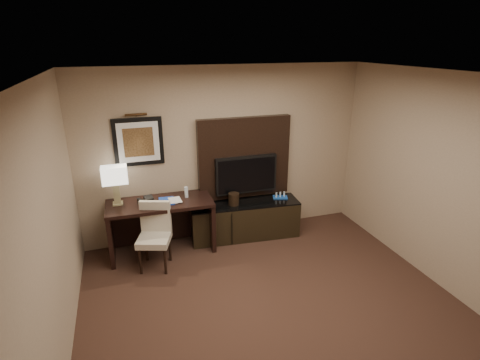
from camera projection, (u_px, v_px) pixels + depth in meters
name	position (u px, v px, depth m)	size (l,w,h in m)	color
floor	(288.00, 332.00, 4.14)	(4.50, 5.00, 0.01)	#321E16
ceiling	(302.00, 80.00, 3.19)	(4.50, 5.00, 0.01)	silver
wall_back	(225.00, 154.00, 5.89)	(4.50, 0.01, 2.70)	#9D866A
wall_left	(41.00, 261.00, 3.01)	(0.01, 5.00, 2.70)	#9D866A
wall_right	(471.00, 195.00, 4.31)	(0.01, 5.00, 2.70)	#9D866A
desk	(162.00, 227.00, 5.59)	(1.52, 0.65, 0.81)	black
credenza	(245.00, 220.00, 6.06)	(1.73, 0.48, 0.60)	black
tv_wall_panel	(244.00, 158.00, 5.95)	(1.50, 0.12, 1.30)	black
tv	(246.00, 175.00, 5.95)	(1.00, 0.08, 0.60)	black
artwork	(138.00, 142.00, 5.39)	(0.70, 0.04, 0.70)	black
picture_light	(136.00, 115.00, 5.22)	(0.04, 0.04, 0.30)	#3E2713
desk_chair	(154.00, 239.00, 5.17)	(0.43, 0.49, 0.89)	beige
table_lamp	(116.00, 185.00, 5.28)	(0.36, 0.21, 0.59)	#988C5E
desk_phone	(147.00, 200.00, 5.36)	(0.22, 0.20, 0.11)	black
blue_folder	(167.00, 201.00, 5.45)	(0.22, 0.29, 0.02)	#183AA0
book	(169.00, 195.00, 5.40)	(0.17, 0.02, 0.23)	gray
water_bottle	(186.00, 192.00, 5.58)	(0.05, 0.05, 0.16)	silver
ice_bucket	(234.00, 199.00, 5.86)	(0.17, 0.17, 0.19)	black
minibar_tray	(280.00, 195.00, 6.13)	(0.23, 0.14, 0.08)	#1A4FAE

